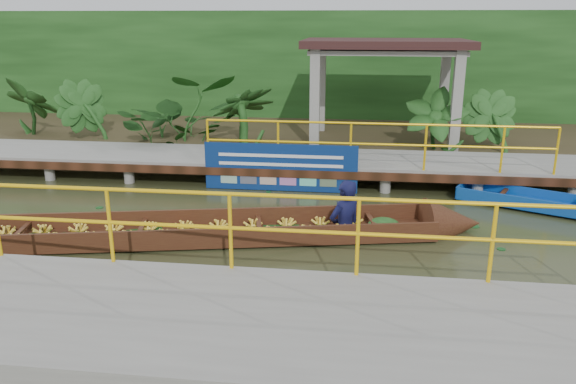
# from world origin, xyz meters

# --- Properties ---
(ground) EXTENTS (80.00, 80.00, 0.00)m
(ground) POSITION_xyz_m (0.00, 0.00, 0.00)
(ground) COLOR #32371B
(ground) RESTS_ON ground
(land_strip) EXTENTS (30.00, 8.00, 0.45)m
(land_strip) POSITION_xyz_m (0.00, 7.50, 0.23)
(land_strip) COLOR #332B19
(land_strip) RESTS_ON ground
(far_dock) EXTENTS (16.00, 2.06, 1.66)m
(far_dock) POSITION_xyz_m (0.02, 3.43, 0.48)
(far_dock) COLOR gray
(far_dock) RESTS_ON ground
(near_dock) EXTENTS (18.00, 2.40, 1.73)m
(near_dock) POSITION_xyz_m (1.00, -4.20, 0.30)
(near_dock) COLOR gray
(near_dock) RESTS_ON ground
(pavilion) EXTENTS (4.40, 3.00, 3.00)m
(pavilion) POSITION_xyz_m (3.00, 6.30, 2.82)
(pavilion) COLOR gray
(pavilion) RESTS_ON ground
(foliage_backdrop) EXTENTS (30.00, 0.80, 4.00)m
(foliage_backdrop) POSITION_xyz_m (0.00, 10.00, 2.00)
(foliage_backdrop) COLOR #163912
(foliage_backdrop) RESTS_ON ground
(vendor_boat) EXTENTS (10.15, 3.08, 2.30)m
(vendor_boat) POSITION_xyz_m (0.04, -0.48, 0.26)
(vendor_boat) COLOR #3A1910
(vendor_boat) RESTS_ON ground
(moored_blue_boat) EXTENTS (3.06, 1.96, 0.72)m
(moored_blue_boat) POSITION_xyz_m (6.46, 1.71, 0.13)
(moored_blue_boat) COLOR #0D3E93
(moored_blue_boat) RESTS_ON ground
(blue_banner) EXTENTS (3.44, 0.04, 1.07)m
(blue_banner) POSITION_xyz_m (0.66, 2.48, 0.56)
(blue_banner) COLOR navy
(blue_banner) RESTS_ON ground
(tropical_plants) EXTENTS (14.27, 1.27, 1.58)m
(tropical_plants) POSITION_xyz_m (-0.93, 5.30, 1.24)
(tropical_plants) COLOR #163912
(tropical_plants) RESTS_ON ground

